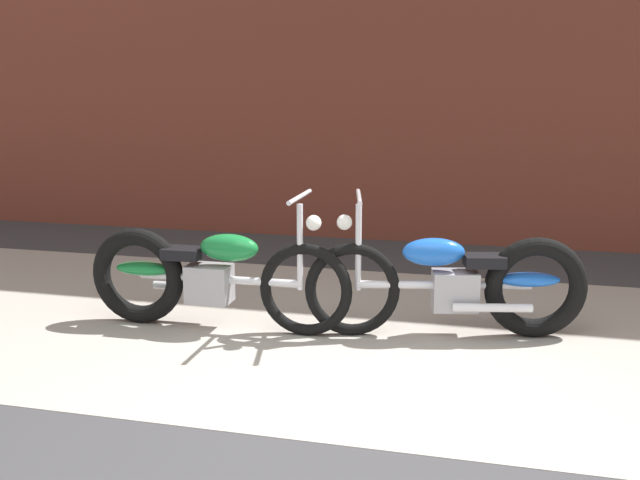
% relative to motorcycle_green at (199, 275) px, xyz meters
% --- Properties ---
extents(ground_plane, '(80.00, 80.00, 0.00)m').
position_rel_motorcycle_green_xyz_m(ground_plane, '(1.52, -1.56, -0.40)').
color(ground_plane, '#38383A').
extents(sidewalk_slab, '(36.00, 3.50, 0.01)m').
position_rel_motorcycle_green_xyz_m(sidewalk_slab, '(1.52, 0.19, -0.40)').
color(sidewalk_slab, '#9E998E').
rests_on(sidewalk_slab, ground).
extents(motorcycle_green, '(2.01, 0.58, 1.03)m').
position_rel_motorcycle_green_xyz_m(motorcycle_green, '(0.00, 0.00, 0.00)').
color(motorcycle_green, black).
rests_on(motorcycle_green, ground).
extents(motorcycle_blue, '(1.98, 0.71, 1.03)m').
position_rel_motorcycle_green_xyz_m(motorcycle_blue, '(1.92, 0.28, 0.00)').
color(motorcycle_blue, black).
rests_on(motorcycle_blue, ground).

